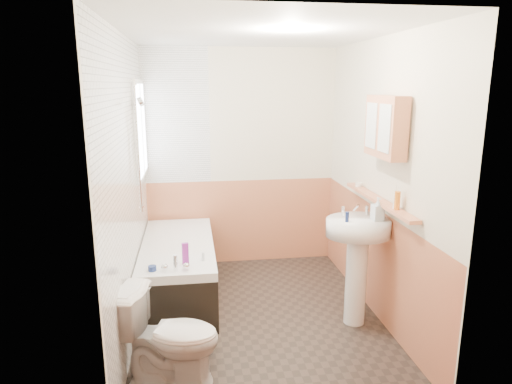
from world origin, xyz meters
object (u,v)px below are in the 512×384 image
(toilet, at_px, (170,337))
(medicine_cabinet, at_px, (386,127))
(pine_shelf, at_px, (378,200))
(sink, at_px, (357,250))
(bathtub, at_px, (179,268))

(toilet, relative_size, medicine_cabinet, 1.28)
(pine_shelf, bearing_deg, medicine_cabinet, -104.30)
(medicine_cabinet, bearing_deg, toilet, -161.70)
(sink, height_order, pine_shelf, pine_shelf)
(toilet, distance_m, pine_shelf, 2.07)
(toilet, bearing_deg, sink, -54.20)
(toilet, xyz_separation_m, sink, (1.60, 0.61, 0.34))
(pine_shelf, bearing_deg, sink, -157.60)
(medicine_cabinet, bearing_deg, sink, 171.12)
(bathtub, xyz_separation_m, toilet, (-0.03, -1.38, 0.06))
(sink, distance_m, medicine_cabinet, 1.08)
(bathtub, distance_m, toilet, 1.39)
(bathtub, height_order, sink, sink)
(bathtub, relative_size, toilet, 2.27)
(bathtub, relative_size, pine_shelf, 1.20)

